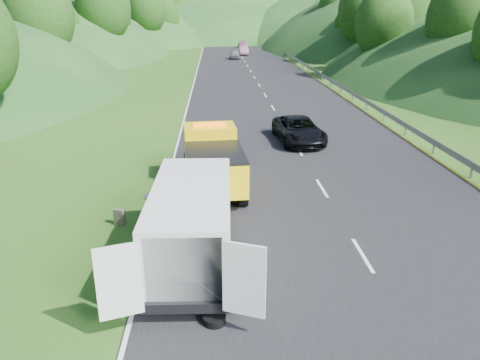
{
  "coord_description": "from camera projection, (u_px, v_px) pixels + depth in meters",
  "views": [
    {
      "loc": [
        -1.65,
        -15.05,
        7.44
      ],
      "look_at": [
        -0.75,
        1.75,
        1.3
      ],
      "focal_mm": 35.0,
      "sensor_mm": 36.0,
      "label": 1
    }
  ],
  "objects": [
    {
      "name": "dist_car_b",
      "position": [
        244.0,
        55.0,
        81.62
      ],
      "size": [
        1.54,
        4.42,
        1.46
      ],
      "primitive_type": "imported",
      "color": "#7C5265",
      "rests_on": "ground"
    },
    {
      "name": "passing_suv",
      "position": [
        298.0,
        142.0,
        27.91
      ],
      "size": [
        2.79,
        5.39,
        1.45
      ],
      "primitive_type": "imported",
      "rotation": [
        0.0,
        0.0,
        0.07
      ],
      "color": "black",
      "rests_on": "ground"
    },
    {
      "name": "worker",
      "position": [
        201.0,
        312.0,
        12.21
      ],
      "size": [
        1.26,
        1.08,
        1.69
      ],
      "primitive_type": "imported",
      "rotation": [
        0.0,
        0.0,
        0.5
      ],
      "color": "black",
      "rests_on": "ground"
    },
    {
      "name": "tree_line_left",
      "position": [
        102.0,
        61.0,
        72.07
      ],
      "size": [
        14.0,
        140.0,
        14.0
      ],
      "primitive_type": null,
      "color": "#2D5318",
      "rests_on": "ground"
    },
    {
      "name": "dist_car_d",
      "position": [
        226.0,
        41.0,
        119.63
      ],
      "size": [
        1.6,
        3.97,
        1.35
      ],
      "primitive_type": "imported",
      "color": "#484372",
      "rests_on": "ground"
    },
    {
      "name": "spare_tire",
      "position": [
        214.0,
        323.0,
        11.78
      ],
      "size": [
        0.58,
        0.58,
        0.2
      ],
      "primitive_type": "cylinder",
      "color": "black",
      "rests_on": "ground"
    },
    {
      "name": "dist_car_a",
      "position": [
        235.0,
        59.0,
        74.8
      ],
      "size": [
        1.6,
        3.97,
        1.35
      ],
      "primitive_type": "imported",
      "color": "#55555B",
      "rests_on": "ground"
    },
    {
      "name": "child",
      "position": [
        185.0,
        241.0,
        15.94
      ],
      "size": [
        0.57,
        0.54,
        0.92
      ],
      "primitive_type": "imported",
      "rotation": [
        0.0,
        0.0,
        -0.62
      ],
      "color": "tan",
      "rests_on": "ground"
    },
    {
      "name": "woman",
      "position": [
        152.0,
        236.0,
        16.34
      ],
      "size": [
        0.48,
        0.62,
        1.59
      ],
      "primitive_type": "imported",
      "rotation": [
        0.0,
        0.0,
        1.67
      ],
      "color": "white",
      "rests_on": "ground"
    },
    {
      "name": "tow_truck",
      "position": [
        212.0,
        159.0,
        20.33
      ],
      "size": [
        2.82,
        6.42,
        2.69
      ],
      "rotation": [
        0.0,
        0.0,
        0.08
      ],
      "color": "black",
      "rests_on": "ground"
    },
    {
      "name": "hills_backdrop",
      "position": [
        240.0,
        35.0,
        143.43
      ],
      "size": [
        201.0,
        288.6,
        44.0
      ],
      "primitive_type": null,
      "color": "#2D5B23",
      "rests_on": "ground"
    },
    {
      "name": "ground",
      "position": [
        263.0,
        230.0,
        16.75
      ],
      "size": [
        320.0,
        320.0,
        0.0
      ],
      "primitive_type": "plane",
      "color": "#38661E",
      "rests_on": "ground"
    },
    {
      "name": "dist_car_c",
      "position": [
        243.0,
        48.0,
        97.54
      ],
      "size": [
        1.79,
        4.41,
        1.28
      ],
      "primitive_type": "imported",
      "color": "#984C6C",
      "rests_on": "ground"
    },
    {
      "name": "white_van",
      "position": [
        192.0,
        220.0,
        14.2
      ],
      "size": [
        3.92,
        7.21,
        2.54
      ],
      "rotation": [
        0.0,
        0.0,
        -0.03
      ],
      "color": "black",
      "rests_on": "ground"
    },
    {
      "name": "guardrail",
      "position": [
        298.0,
        65.0,
        66.51
      ],
      "size": [
        0.06,
        140.0,
        1.52
      ],
      "primitive_type": "cube",
      "color": "gray",
      "rests_on": "ground"
    },
    {
      "name": "suitcase",
      "position": [
        120.0,
        217.0,
        17.08
      ],
      "size": [
        0.43,
        0.34,
        0.61
      ],
      "primitive_type": "cube",
      "rotation": [
        0.0,
        0.0,
        -0.4
      ],
      "color": "#524E3D",
      "rests_on": "ground"
    },
    {
      "name": "road_surface",
      "position": [
        255.0,
        77.0,
        54.42
      ],
      "size": [
        14.0,
        200.0,
        0.02
      ],
      "primitive_type": "cube",
      "color": "black",
      "rests_on": "ground"
    },
    {
      "name": "tree_line_right",
      "position": [
        370.0,
        59.0,
        74.19
      ],
      "size": [
        14.0,
        140.0,
        14.0
      ],
      "primitive_type": null,
      "color": "#2D5318",
      "rests_on": "ground"
    }
  ]
}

